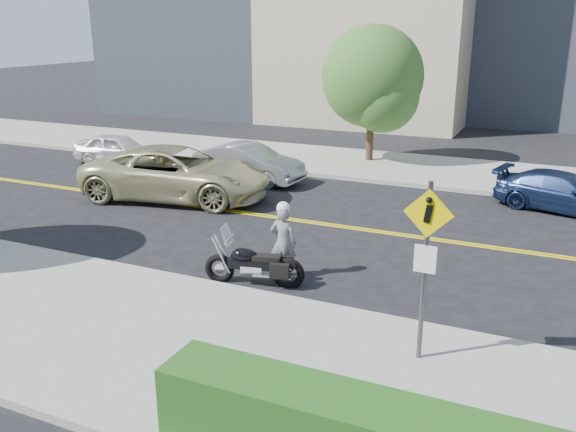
# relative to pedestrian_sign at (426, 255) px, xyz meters

# --- Properties ---
(ground_plane) EXTENTS (120.00, 120.00, 0.00)m
(ground_plane) POSITION_rel_pedestrian_sign_xyz_m (-4.20, 6.31, -1.96)
(ground_plane) COLOR black
(ground_plane) RESTS_ON ground
(sidewalk_near) EXTENTS (60.00, 5.00, 0.15)m
(sidewalk_near) POSITION_rel_pedestrian_sign_xyz_m (-4.20, -1.19, -1.89)
(sidewalk_near) COLOR #9E9B91
(sidewalk_near) RESTS_ON ground_plane
(sidewalk_far) EXTENTS (60.00, 5.00, 0.15)m
(sidewalk_far) POSITION_rel_pedestrian_sign_xyz_m (-4.20, 13.81, -1.89)
(sidewalk_far) COLOR #9E9B91
(sidewalk_far) RESTS_ON ground_plane
(pedestrian_sign) EXTENTS (0.78, 0.08, 3.00)m
(pedestrian_sign) POSITION_rel_pedestrian_sign_xyz_m (0.00, 0.00, 0.00)
(pedestrian_sign) COLOR #4C4C51
(pedestrian_sign) RESTS_ON sidewalk_near
(motorcyclist) EXTENTS (0.64, 0.46, 1.75)m
(motorcyclist) POSITION_rel_pedestrian_sign_xyz_m (-3.59, 2.45, -1.09)
(motorcyclist) COLOR silver
(motorcyclist) RESTS_ON ground
(motorcycle) EXTENTS (2.22, 1.12, 1.30)m
(motorcycle) POSITION_rel_pedestrian_sign_xyz_m (-3.99, 1.83, -1.31)
(motorcycle) COLOR black
(motorcycle) RESTS_ON ground
(suv) EXTENTS (6.40, 3.80, 1.67)m
(suv) POSITION_rel_pedestrian_sign_xyz_m (-9.38, 6.85, -1.13)
(suv) COLOR beige
(suv) RESTS_ON ground
(parked_car_white) EXTENTS (3.68, 1.89, 1.20)m
(parked_car_white) POSITION_rel_pedestrian_sign_xyz_m (-14.53, 10.21, -1.36)
(parked_car_white) COLOR white
(parked_car_white) RESTS_ON ground
(parked_car_silver) EXTENTS (4.14, 1.75, 1.33)m
(parked_car_silver) POSITION_rel_pedestrian_sign_xyz_m (-8.33, 9.79, -1.30)
(parked_car_silver) COLOR #989C9F
(parked_car_silver) RESTS_ON ground
(parked_car_blue) EXTENTS (4.26, 2.49, 1.16)m
(parked_car_blue) POSITION_rel_pedestrian_sign_xyz_m (1.96, 10.49, -1.38)
(parked_car_blue) COLOR navy
(parked_car_blue) RESTS_ON ground
(tree_far_a) EXTENTS (3.97, 3.97, 5.43)m
(tree_far_a) POSITION_rel_pedestrian_sign_xyz_m (-5.30, 14.40, 1.47)
(tree_far_a) COLOR #382619
(tree_far_a) RESTS_ON ground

